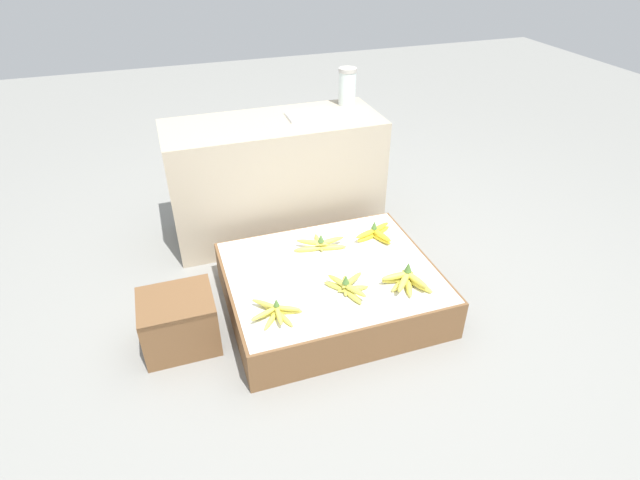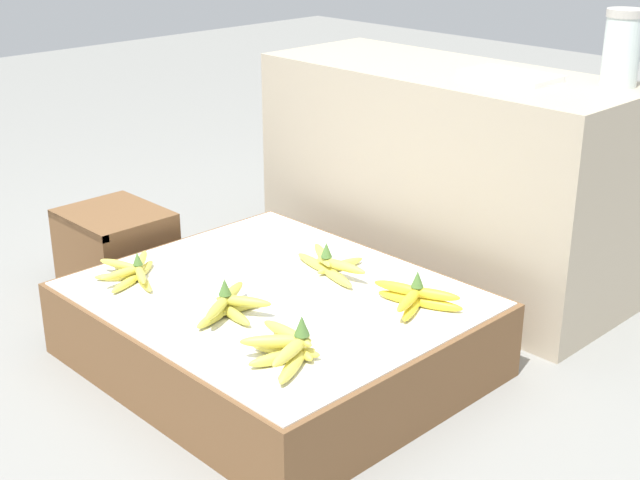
{
  "view_description": "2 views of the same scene",
  "coord_description": "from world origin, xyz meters",
  "px_view_note": "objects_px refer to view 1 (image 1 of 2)",
  "views": [
    {
      "loc": [
        -0.67,
        -1.82,
        1.68
      ],
      "look_at": [
        -0.05,
        0.01,
        0.4
      ],
      "focal_mm": 28.0,
      "sensor_mm": 36.0,
      "label": 1
    },
    {
      "loc": [
        1.63,
        -1.42,
        1.23
      ],
      "look_at": [
        0.15,
        0.03,
        0.4
      ],
      "focal_mm": 50.0,
      "sensor_mm": 36.0,
      "label": 2
    }
  ],
  "objects_px": {
    "banana_bunch_front_midleft": "(348,286)",
    "banana_bunch_middle_midright": "(376,233)",
    "banana_bunch_front_midright": "(406,280)",
    "foam_tray_white": "(311,115)",
    "banana_bunch_front_left": "(275,312)",
    "glass_jar": "(347,86)",
    "banana_bunch_middle_midleft": "(320,244)",
    "wooden_crate": "(179,322)"
  },
  "relations": [
    {
      "from": "foam_tray_white",
      "to": "banana_bunch_front_midleft",
      "type": "bearing_deg",
      "value": -98.1
    },
    {
      "from": "banana_bunch_middle_midright",
      "to": "banana_bunch_front_midright",
      "type": "bearing_deg",
      "value": -94.13
    },
    {
      "from": "banana_bunch_front_midleft",
      "to": "foam_tray_white",
      "type": "height_order",
      "value": "foam_tray_white"
    },
    {
      "from": "banana_bunch_front_midright",
      "to": "banana_bunch_front_left",
      "type": "bearing_deg",
      "value": -179.29
    },
    {
      "from": "wooden_crate",
      "to": "banana_bunch_middle_midright",
      "type": "xyz_separation_m",
      "value": [
        1.06,
        0.23,
        0.11
      ]
    },
    {
      "from": "banana_bunch_front_midleft",
      "to": "banana_bunch_front_midright",
      "type": "relative_size",
      "value": 1.03
    },
    {
      "from": "wooden_crate",
      "to": "glass_jar",
      "type": "bearing_deg",
      "value": 39.58
    },
    {
      "from": "banana_bunch_middle_midleft",
      "to": "foam_tray_white",
      "type": "height_order",
      "value": "foam_tray_white"
    },
    {
      "from": "wooden_crate",
      "to": "banana_bunch_front_midleft",
      "type": "height_order",
      "value": "banana_bunch_front_midleft"
    },
    {
      "from": "wooden_crate",
      "to": "banana_bunch_middle_midleft",
      "type": "xyz_separation_m",
      "value": [
        0.75,
        0.23,
        0.11
      ]
    },
    {
      "from": "foam_tray_white",
      "to": "banana_bunch_middle_midright",
      "type": "bearing_deg",
      "value": -74.56
    },
    {
      "from": "banana_bunch_front_midleft",
      "to": "banana_bunch_middle_midright",
      "type": "bearing_deg",
      "value": 50.44
    },
    {
      "from": "wooden_crate",
      "to": "banana_bunch_front_midright",
      "type": "bearing_deg",
      "value": -10.14
    },
    {
      "from": "wooden_crate",
      "to": "glass_jar",
      "type": "distance_m",
      "value": 1.66
    },
    {
      "from": "banana_bunch_middle_midleft",
      "to": "glass_jar",
      "type": "distance_m",
      "value": 1.01
    },
    {
      "from": "banana_bunch_front_midleft",
      "to": "glass_jar",
      "type": "distance_m",
      "value": 1.3
    },
    {
      "from": "foam_tray_white",
      "to": "wooden_crate",
      "type": "bearing_deg",
      "value": -137.13
    },
    {
      "from": "banana_bunch_front_left",
      "to": "banana_bunch_front_midright",
      "type": "relative_size",
      "value": 1.11
    },
    {
      "from": "banana_bunch_front_midright",
      "to": "banana_bunch_middle_midleft",
      "type": "bearing_deg",
      "value": 124.01
    },
    {
      "from": "banana_bunch_middle_midleft",
      "to": "banana_bunch_middle_midright",
      "type": "bearing_deg",
      "value": -0.21
    },
    {
      "from": "banana_bunch_front_midleft",
      "to": "banana_bunch_front_midright",
      "type": "xyz_separation_m",
      "value": [
        0.27,
        -0.05,
        0.0
      ]
    },
    {
      "from": "banana_bunch_front_left",
      "to": "glass_jar",
      "type": "distance_m",
      "value": 1.5
    },
    {
      "from": "banana_bunch_front_midleft",
      "to": "glass_jar",
      "type": "height_order",
      "value": "glass_jar"
    },
    {
      "from": "banana_bunch_middle_midleft",
      "to": "glass_jar",
      "type": "xyz_separation_m",
      "value": [
        0.42,
        0.73,
        0.57
      ]
    },
    {
      "from": "wooden_crate",
      "to": "banana_bunch_middle_midright",
      "type": "bearing_deg",
      "value": 12.29
    },
    {
      "from": "banana_bunch_middle_midright",
      "to": "foam_tray_white",
      "type": "bearing_deg",
      "value": 105.44
    },
    {
      "from": "wooden_crate",
      "to": "banana_bunch_front_midright",
      "type": "height_order",
      "value": "banana_bunch_front_midright"
    },
    {
      "from": "banana_bunch_middle_midleft",
      "to": "banana_bunch_front_midright",
      "type": "bearing_deg",
      "value": -55.99
    },
    {
      "from": "banana_bunch_middle_midright",
      "to": "banana_bunch_front_left",
      "type": "bearing_deg",
      "value": -147.32
    },
    {
      "from": "glass_jar",
      "to": "foam_tray_white",
      "type": "xyz_separation_m",
      "value": [
        -0.27,
        -0.13,
        -0.1
      ]
    },
    {
      "from": "banana_bunch_middle_midright",
      "to": "banana_bunch_front_midleft",
      "type": "bearing_deg",
      "value": -129.56
    },
    {
      "from": "banana_bunch_front_midright",
      "to": "foam_tray_white",
      "type": "bearing_deg",
      "value": 97.61
    },
    {
      "from": "banana_bunch_front_midright",
      "to": "banana_bunch_middle_midright",
      "type": "relative_size",
      "value": 0.89
    },
    {
      "from": "banana_bunch_front_midleft",
      "to": "banana_bunch_middle_midright",
      "type": "height_order",
      "value": "same"
    },
    {
      "from": "banana_bunch_front_midright",
      "to": "banana_bunch_front_midleft",
      "type": "bearing_deg",
      "value": 169.96
    },
    {
      "from": "banana_bunch_middle_midleft",
      "to": "foam_tray_white",
      "type": "distance_m",
      "value": 0.77
    },
    {
      "from": "banana_bunch_front_midleft",
      "to": "banana_bunch_middle_midleft",
      "type": "distance_m",
      "value": 0.37
    },
    {
      "from": "banana_bunch_front_left",
      "to": "glass_jar",
      "type": "xyz_separation_m",
      "value": [
        0.76,
        1.16,
        0.57
      ]
    },
    {
      "from": "wooden_crate",
      "to": "banana_bunch_front_midleft",
      "type": "relative_size",
      "value": 1.49
    },
    {
      "from": "banana_bunch_middle_midright",
      "to": "foam_tray_white",
      "type": "height_order",
      "value": "foam_tray_white"
    },
    {
      "from": "glass_jar",
      "to": "banana_bunch_front_left",
      "type": "bearing_deg",
      "value": -123.47
    },
    {
      "from": "banana_bunch_front_left",
      "to": "banana_bunch_middle_midright",
      "type": "distance_m",
      "value": 0.78
    }
  ]
}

